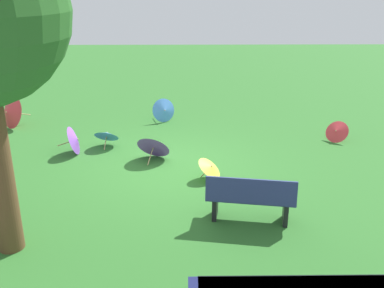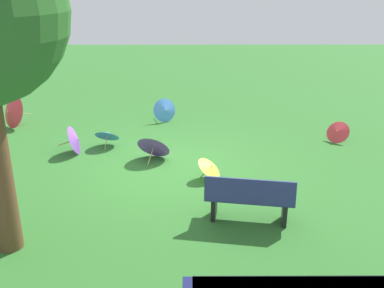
# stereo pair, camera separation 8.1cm
# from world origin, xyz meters

# --- Properties ---
(ground) EXTENTS (40.00, 40.00, 0.00)m
(ground) POSITION_xyz_m (0.00, 0.00, 0.00)
(ground) COLOR #2D6B28
(park_bench) EXTENTS (1.66, 0.73, 0.90)m
(park_bench) POSITION_xyz_m (-1.48, 2.52, 0.47)
(park_bench) COLOR navy
(park_bench) RESTS_ON ground
(parasol_red_0) EXTENTS (0.76, 0.75, 0.57)m
(parasol_red_0) POSITION_xyz_m (-4.39, -1.64, 0.28)
(parasol_red_0) COLOR tan
(parasol_red_0) RESTS_ON ground
(parasol_purple_0) EXTENTS (0.65, 0.75, 0.74)m
(parasol_purple_0) POSITION_xyz_m (2.46, -0.84, 0.37)
(parasol_purple_0) COLOR tan
(parasol_purple_0) RESTS_ON ground
(parasol_yellow_0) EXTENTS (0.70, 0.74, 0.51)m
(parasol_yellow_0) POSITION_xyz_m (-0.85, 0.72, 0.28)
(parasol_yellow_0) COLOR tan
(parasol_yellow_0) RESTS_ON ground
(parasol_red_1) EXTENTS (1.05, 1.01, 0.96)m
(parasol_red_1) POSITION_xyz_m (4.86, -2.88, 0.48)
(parasol_red_1) COLOR tan
(parasol_red_1) RESTS_ON ground
(parasol_purple_1) EXTENTS (0.96, 0.85, 0.74)m
(parasol_purple_1) POSITION_xyz_m (0.46, -0.44, 0.37)
(parasol_purple_1) COLOR tan
(parasol_purple_1) RESTS_ON ground
(parasol_blue_0) EXTENTS (0.72, 0.67, 0.58)m
(parasol_blue_0) POSITION_xyz_m (1.76, -1.31, 0.33)
(parasol_blue_0) COLOR tan
(parasol_blue_0) RESTS_ON ground
(parasol_blue_1) EXTENTS (0.77, 0.78, 0.73)m
(parasol_blue_1) POSITION_xyz_m (0.36, -3.43, 0.36)
(parasol_blue_1) COLOR tan
(parasol_blue_1) RESTS_ON ground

